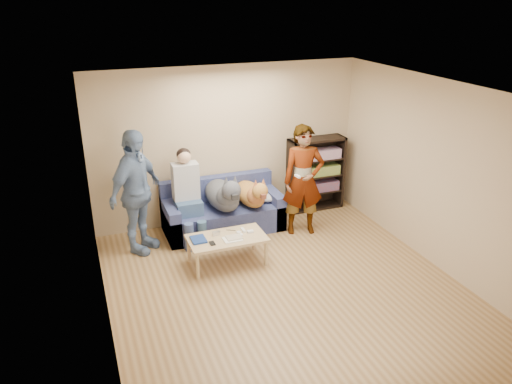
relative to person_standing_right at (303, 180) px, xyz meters
name	(u,v)px	position (x,y,z in m)	size (l,w,h in m)	color
ground	(288,291)	(-0.92, -1.53, -0.89)	(5.00, 5.00, 0.00)	olive
ceiling	(294,93)	(-0.92, -1.53, 1.71)	(5.00, 5.00, 0.00)	white
wall_back	(228,145)	(-0.92, 0.97, 0.41)	(4.50, 4.50, 0.00)	tan
wall_front	(424,317)	(-0.92, -4.03, 0.41)	(4.50, 4.50, 0.00)	tan
wall_left	(98,229)	(-3.17, -1.53, 0.41)	(5.00, 5.00, 0.00)	tan
wall_right	(442,177)	(1.33, -1.53, 0.41)	(5.00, 5.00, 0.00)	tan
blanket	(268,197)	(-0.41, 0.45, -0.40)	(0.35, 0.30, 0.12)	#A8A8AD
person_standing_right	(303,180)	(0.00, 0.00, 0.00)	(0.65, 0.43, 1.78)	gray
person_standing_left	(136,192)	(-2.55, 0.30, 0.05)	(1.10, 0.46, 1.87)	#7A98C4
held_controller	(298,176)	(-0.20, -0.20, 0.17)	(0.04, 0.12, 0.03)	white
notebook_blue	(198,239)	(-1.85, -0.51, -0.46)	(0.20, 0.26, 0.03)	navy
papers	(232,239)	(-1.40, -0.66, -0.46)	(0.26, 0.20, 0.01)	white
magazine	(234,237)	(-1.37, -0.64, -0.45)	(0.22, 0.17, 0.01)	#BAAC95
camera_silver	(216,233)	(-1.57, -0.44, -0.44)	(0.11, 0.06, 0.05)	silver
controller_a	(243,230)	(-1.17, -0.46, -0.45)	(0.04, 0.13, 0.03)	white
controller_b	(250,232)	(-1.09, -0.54, -0.45)	(0.09, 0.06, 0.03)	white
headphone_cup_a	(241,235)	(-1.25, -0.58, -0.46)	(0.07, 0.07, 0.02)	white
headphone_cup_b	(239,232)	(-1.25, -0.50, -0.46)	(0.07, 0.07, 0.02)	silver
pen_orange	(229,242)	(-1.47, -0.72, -0.46)	(0.01, 0.01, 0.14)	orange
pen_black	(231,230)	(-1.33, -0.38, -0.46)	(0.01, 0.01, 0.14)	black
wallet	(212,243)	(-1.70, -0.68, -0.46)	(0.07, 0.12, 0.01)	black
sofa	(222,213)	(-1.17, 0.56, -0.61)	(1.90, 0.85, 0.82)	#515B93
person_seated	(187,192)	(-1.76, 0.44, -0.12)	(0.40, 0.73, 1.47)	#3C5984
dog_gray	(224,195)	(-1.20, 0.37, -0.21)	(0.48, 1.28, 0.70)	#51525C
dog_tan	(252,194)	(-0.74, 0.34, -0.25)	(0.41, 1.16, 0.59)	#AE7335
coffee_table	(227,240)	(-1.45, -0.56, -0.51)	(1.10, 0.60, 0.42)	tan
bookshelf	(315,172)	(0.63, 0.80, -0.21)	(1.00, 0.34, 1.30)	black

